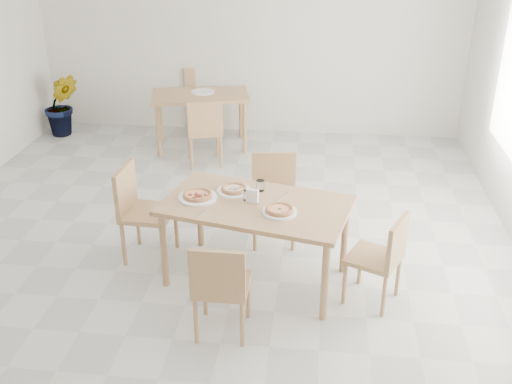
# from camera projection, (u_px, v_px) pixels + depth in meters

# --- Properties ---
(main_table) EXTENTS (1.71, 1.21, 0.75)m
(main_table) POSITION_uv_depth(u_px,v_px,m) (256.00, 212.00, 5.09)
(main_table) COLOR tan
(main_table) RESTS_ON ground
(chair_south) EXTENTS (0.41, 0.41, 0.83)m
(chair_south) POSITION_uv_depth(u_px,v_px,m) (220.00, 284.00, 4.45)
(chair_south) COLOR tan
(chair_south) RESTS_ON ground
(chair_north) EXTENTS (0.47, 0.47, 0.87)m
(chair_north) POSITION_uv_depth(u_px,v_px,m) (274.00, 192.00, 5.84)
(chair_north) COLOR tan
(chair_north) RESTS_ON ground
(chair_west) EXTENTS (0.47, 0.47, 0.91)m
(chair_west) POSITION_uv_depth(u_px,v_px,m) (139.00, 206.00, 5.51)
(chair_west) COLOR tan
(chair_west) RESTS_ON ground
(chair_east) EXTENTS (0.53, 0.53, 0.81)m
(chair_east) POSITION_uv_depth(u_px,v_px,m) (383.00, 254.00, 4.86)
(chair_east) COLOR tan
(chair_east) RESTS_ON ground
(plate_margherita) EXTENTS (0.29, 0.29, 0.02)m
(plate_margherita) POSITION_uv_depth(u_px,v_px,m) (279.00, 212.00, 4.90)
(plate_margherita) COLOR white
(plate_margherita) RESTS_ON main_table
(plate_mushroom) EXTENTS (0.30, 0.30, 0.02)m
(plate_mushroom) POSITION_uv_depth(u_px,v_px,m) (234.00, 191.00, 5.25)
(plate_mushroom) COLOR white
(plate_mushroom) RESTS_ON main_table
(plate_pepperoni) EXTENTS (0.34, 0.34, 0.02)m
(plate_pepperoni) POSITION_uv_depth(u_px,v_px,m) (198.00, 197.00, 5.14)
(plate_pepperoni) COLOR white
(plate_pepperoni) RESTS_ON main_table
(pizza_margherita) EXTENTS (0.31, 0.31, 0.03)m
(pizza_margherita) POSITION_uv_depth(u_px,v_px,m) (280.00, 209.00, 4.89)
(pizza_margherita) COLOR tan
(pizza_margherita) RESTS_ON plate_margherita
(pizza_mushroom) EXTENTS (0.28, 0.28, 0.03)m
(pizza_mushroom) POSITION_uv_depth(u_px,v_px,m) (234.00, 189.00, 5.24)
(pizza_mushroom) COLOR tan
(pizza_mushroom) RESTS_ON plate_mushroom
(pizza_pepperoni) EXTENTS (0.28, 0.28, 0.03)m
(pizza_pepperoni) POSITION_uv_depth(u_px,v_px,m) (198.00, 195.00, 5.13)
(pizza_pepperoni) COLOR tan
(pizza_pepperoni) RESTS_ON plate_pepperoni
(tumbler_a) EXTENTS (0.07, 0.07, 0.09)m
(tumbler_a) POSITION_uv_depth(u_px,v_px,m) (247.00, 195.00, 5.09)
(tumbler_a) COLOR white
(tumbler_a) RESTS_ON main_table
(tumbler_b) EXTENTS (0.07, 0.07, 0.10)m
(tumbler_b) POSITION_uv_depth(u_px,v_px,m) (260.00, 185.00, 5.27)
(tumbler_b) COLOR white
(tumbler_b) RESTS_ON main_table
(napkin_holder) EXTENTS (0.12, 0.07, 0.13)m
(napkin_holder) POSITION_uv_depth(u_px,v_px,m) (252.00, 197.00, 5.04)
(napkin_holder) COLOR silver
(napkin_holder) RESTS_ON main_table
(fork_a) EXTENTS (0.10, 0.16, 0.01)m
(fork_a) POSITION_uv_depth(u_px,v_px,m) (204.00, 213.00, 4.89)
(fork_a) COLOR silver
(fork_a) RESTS_ON main_table
(fork_b) EXTENTS (0.09, 0.18, 0.01)m
(fork_b) POSITION_uv_depth(u_px,v_px,m) (283.00, 197.00, 5.17)
(fork_b) COLOR silver
(fork_b) RESTS_ON main_table
(second_table) EXTENTS (1.40, 0.99, 0.75)m
(second_table) POSITION_uv_depth(u_px,v_px,m) (200.00, 101.00, 8.03)
(second_table) COLOR tan
(second_table) RESTS_ON ground
(chair_back_s) EXTENTS (0.54, 0.54, 0.88)m
(chair_back_s) POSITION_uv_depth(u_px,v_px,m) (205.00, 128.00, 7.49)
(chair_back_s) COLOR tan
(chair_back_s) RESTS_ON ground
(chair_back_n) EXTENTS (0.59, 0.59, 0.91)m
(chair_back_n) POSITION_uv_depth(u_px,v_px,m) (202.00, 95.00, 8.71)
(chair_back_n) COLOR tan
(chair_back_n) RESTS_ON ground
(plate_empty) EXTENTS (0.31, 0.31, 0.02)m
(plate_empty) POSITION_uv_depth(u_px,v_px,m) (203.00, 92.00, 8.05)
(plate_empty) COLOR white
(plate_empty) RESTS_ON second_table
(potted_plant) EXTENTS (0.61, 0.56, 0.90)m
(potted_plant) POSITION_uv_depth(u_px,v_px,m) (62.00, 105.00, 8.55)
(potted_plant) COLOR #1C601C
(potted_plant) RESTS_ON ground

